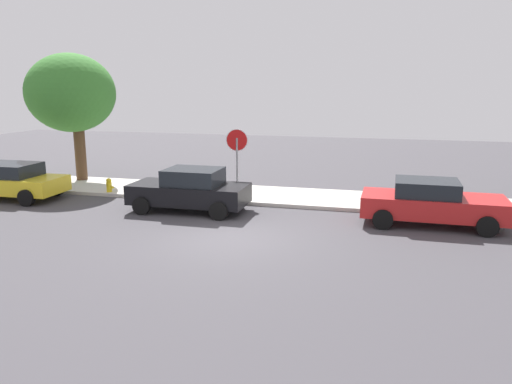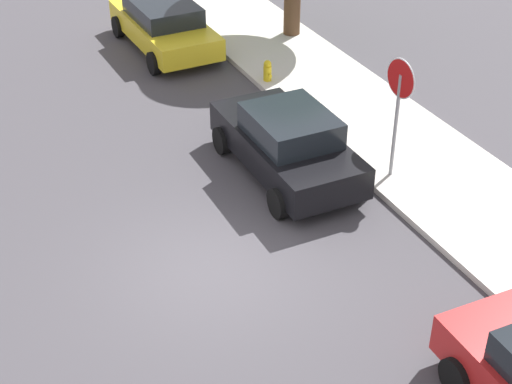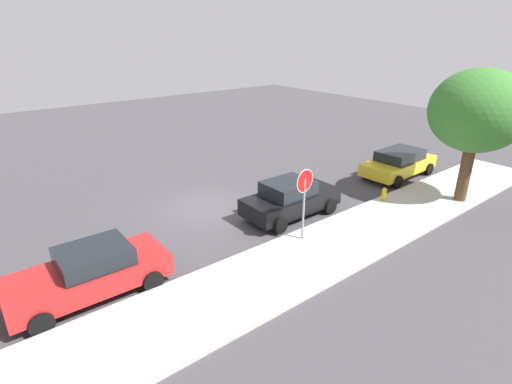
{
  "view_description": "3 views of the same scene",
  "coord_description": "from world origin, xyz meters",
  "px_view_note": "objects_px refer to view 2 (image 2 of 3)",
  "views": [
    {
      "loc": [
        4.39,
        -13.54,
        4.49
      ],
      "look_at": [
        0.39,
        1.73,
        1.08
      ],
      "focal_mm": 35.0,
      "sensor_mm": 36.0,
      "label": 1
    },
    {
      "loc": [
        10.65,
        -4.17,
        9.12
      ],
      "look_at": [
        -0.22,
        1.04,
        1.26
      ],
      "focal_mm": 55.0,
      "sensor_mm": 36.0,
      "label": 2
    },
    {
      "loc": [
        8.28,
        13.81,
        7.3
      ],
      "look_at": [
        -1.36,
        1.75,
        0.99
      ],
      "focal_mm": 28.0,
      "sensor_mm": 36.0,
      "label": 3
    }
  ],
  "objects_px": {
    "parked_car_black": "(287,143)",
    "fire_hydrant": "(267,73)",
    "parked_car_yellow": "(164,24)",
    "stop_sign": "(399,98)"
  },
  "relations": [
    {
      "from": "stop_sign",
      "to": "parked_car_yellow",
      "type": "xyz_separation_m",
      "value": [
        -9.01,
        -1.9,
        -1.22
      ]
    },
    {
      "from": "parked_car_yellow",
      "to": "fire_hydrant",
      "type": "height_order",
      "value": "parked_car_yellow"
    },
    {
      "from": "parked_car_black",
      "to": "parked_car_yellow",
      "type": "xyz_separation_m",
      "value": [
        -7.82,
        0.03,
        -0.03
      ]
    },
    {
      "from": "parked_car_yellow",
      "to": "parked_car_black",
      "type": "bearing_deg",
      "value": -0.22
    },
    {
      "from": "parked_car_black",
      "to": "fire_hydrant",
      "type": "relative_size",
      "value": 5.87
    },
    {
      "from": "stop_sign",
      "to": "parked_car_yellow",
      "type": "bearing_deg",
      "value": -168.1
    },
    {
      "from": "parked_car_black",
      "to": "fire_hydrant",
      "type": "xyz_separation_m",
      "value": [
        -4.26,
        1.64,
        -0.42
      ]
    },
    {
      "from": "stop_sign",
      "to": "parked_car_yellow",
      "type": "distance_m",
      "value": 9.29
    },
    {
      "from": "stop_sign",
      "to": "parked_car_black",
      "type": "distance_m",
      "value": 2.56
    },
    {
      "from": "parked_car_black",
      "to": "parked_car_yellow",
      "type": "distance_m",
      "value": 7.82
    }
  ]
}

